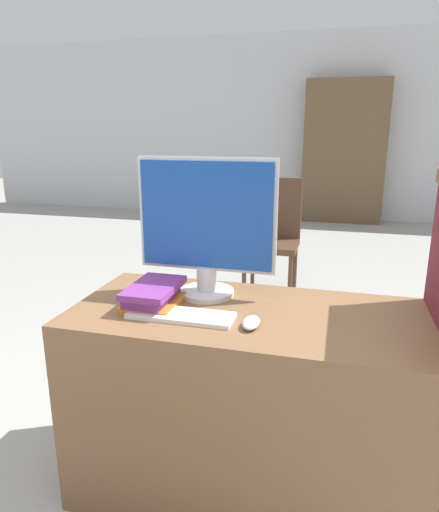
{
  "coord_description": "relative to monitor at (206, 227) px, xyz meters",
  "views": [
    {
      "loc": [
        0.3,
        -1.21,
        1.4
      ],
      "look_at": [
        -0.09,
        0.27,
        0.97
      ],
      "focal_mm": 32.0,
      "sensor_mm": 36.0,
      "label": 1
    }
  ],
  "objects": [
    {
      "name": "monitor",
      "position": [
        0.0,
        0.0,
        0.0
      ],
      "size": [
        0.54,
        0.22,
        0.54
      ],
      "color": "silver",
      "rests_on": "desk"
    },
    {
      "name": "book_stack",
      "position": [
        -0.16,
        -0.16,
        -0.24
      ],
      "size": [
        0.19,
        0.27,
        0.08
      ],
      "color": "orange",
      "rests_on": "desk"
    },
    {
      "name": "keyboard",
      "position": [
        -0.02,
        -0.24,
        -0.27
      ],
      "size": [
        0.38,
        0.13,
        0.02
      ],
      "color": "white",
      "rests_on": "desk"
    },
    {
      "name": "far_chair",
      "position": [
        -0.05,
        2.16,
        -0.49
      ],
      "size": [
        0.44,
        0.44,
        1.0
      ],
      "rotation": [
        0.0,
        0.0,
        0.99
      ],
      "color": "#4C3323",
      "rests_on": "ground_plane"
    },
    {
      "name": "bookshelf_far",
      "position": [
        0.49,
        5.61,
        0.01
      ],
      "size": [
        1.2,
        0.32,
        2.1
      ],
      "color": "brown",
      "rests_on": "ground_plane"
    },
    {
      "name": "wall_back",
      "position": [
        0.19,
        5.85,
        0.36
      ],
      "size": [
        12.0,
        0.06,
        2.8
      ],
      "color": "silver",
      "rests_on": "ground_plane"
    },
    {
      "name": "mouse",
      "position": [
        0.23,
        -0.26,
        -0.26
      ],
      "size": [
        0.06,
        0.11,
        0.03
      ],
      "color": "silver",
      "rests_on": "desk"
    },
    {
      "name": "desk",
      "position": [
        0.19,
        -0.13,
        -0.66
      ],
      "size": [
        1.28,
        0.61,
        0.76
      ],
      "color": "brown",
      "rests_on": "ground_plane"
    }
  ]
}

